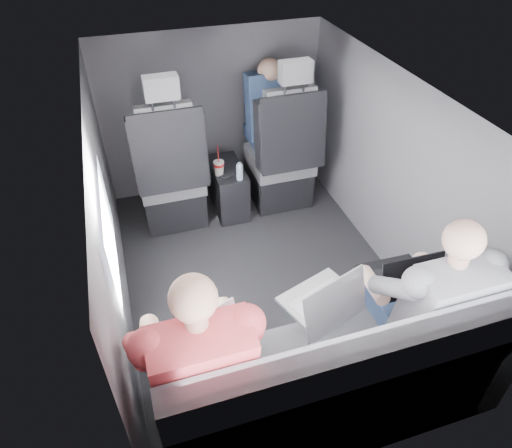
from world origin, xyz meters
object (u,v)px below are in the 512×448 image
object	(u,v)px
water_bottle	(240,172)
passenger_rear_right	(421,303)
passenger_front_right	(269,109)
laptop_white	(200,335)
front_seat_left	(171,179)
soda_cup	(219,167)
center_console	(228,188)
laptop_black	(399,276)
rear_bench	(329,383)
laptop_silver	(325,300)
passenger_rear_left	(198,361)
front_seat_right	(282,161)

from	to	relation	value
water_bottle	passenger_rear_right	size ratio (longest dim) A/B	0.12
passenger_front_right	laptop_white	bearing A→B (deg)	-116.84
front_seat_left	soda_cup	distance (m)	0.37
center_console	laptop_black	distance (m)	1.79
front_seat_left	passenger_front_right	bearing A→B (deg)	16.57
rear_bench	water_bottle	bearing A→B (deg)	88.39
laptop_silver	passenger_rear_left	distance (m)	0.67
passenger_front_right	rear_bench	bearing A→B (deg)	-100.92
front_seat_right	laptop_white	xyz separation A→B (m)	(-1.02, -1.69, 0.24)
laptop_black	passenger_front_right	bearing A→B (deg)	92.06
laptop_silver	center_console	bearing A→B (deg)	91.69
laptop_silver	front_seat_right	bearing A→B (deg)	76.48
passenger_front_right	water_bottle	bearing A→B (deg)	-131.48
center_console	passenger_rear_right	world-z (taller)	passenger_rear_right
passenger_rear_right	water_bottle	bearing A→B (deg)	105.27
soda_cup	laptop_black	bearing A→B (deg)	-70.17
center_console	passenger_rear_left	xyz separation A→B (m)	(-0.60, -1.85, 0.42)
laptop_silver	laptop_black	xyz separation A→B (m)	(0.43, 0.04, -0.00)
rear_bench	front_seat_right	bearing A→B (deg)	76.69
rear_bench	laptop_black	size ratio (longest dim) A/B	4.72
center_console	passenger_rear_left	size ratio (longest dim) A/B	0.40
soda_cup	laptop_silver	size ratio (longest dim) A/B	0.58
front_seat_left	water_bottle	bearing A→B (deg)	-17.58
front_seat_right	laptop_black	world-z (taller)	front_seat_right
laptop_black	passenger_rear_right	xyz separation A→B (m)	(0.01, -0.18, -0.02)
front_seat_right	water_bottle	xyz separation A→B (m)	(-0.40, -0.16, 0.06)
front_seat_left	rear_bench	distance (m)	1.96
laptop_silver	passenger_rear_right	bearing A→B (deg)	-17.79
center_console	laptop_black	world-z (taller)	laptop_black
center_console	rear_bench	world-z (taller)	rear_bench
front_seat_left	laptop_silver	world-z (taller)	front_seat_left
passenger_rear_right	front_seat_left	bearing A→B (deg)	117.71
laptop_white	laptop_black	bearing A→B (deg)	3.46
laptop_white	passenger_front_right	xyz separation A→B (m)	(0.98, 1.95, 0.10)
laptop_silver	water_bottle	bearing A→B (deg)	90.05
center_console	laptop_white	bearing A→B (deg)	-108.20
soda_cup	water_bottle	distance (m)	0.17
front_seat_left	passenger_rear_right	xyz separation A→B (m)	(0.95, -1.81, 0.22)
laptop_white	passenger_front_right	distance (m)	2.18
passenger_front_right	center_console	bearing A→B (deg)	-152.38
center_console	passenger_rear_left	bearing A→B (deg)	-108.09
passenger_rear_left	front_seat_left	bearing A→B (deg)	85.16
laptop_black	rear_bench	bearing A→B (deg)	-150.14
passenger_rear_left	laptop_silver	bearing A→B (deg)	12.45
front_seat_left	front_seat_right	bearing A→B (deg)	0.00
front_seat_left	laptop_black	bearing A→B (deg)	-60.08
front_seat_right	laptop_black	size ratio (longest dim) A/B	3.73
laptop_black	passenger_front_right	xyz separation A→B (m)	(-0.07, 1.88, 0.11)
passenger_rear_right	passenger_front_right	xyz separation A→B (m)	(-0.08, 2.06, 0.12)
water_bottle	passenger_rear_right	xyz separation A→B (m)	(0.45, -1.65, 0.15)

